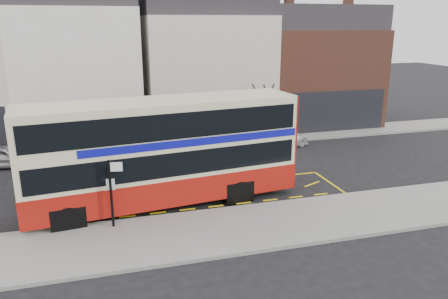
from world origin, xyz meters
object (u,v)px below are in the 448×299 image
object	(u,v)px
bus_stop_post	(112,187)
car_grey	(182,142)
car_white	(278,138)
street_tree_right	(262,90)
double_decker_bus	(164,151)
car_silver	(4,156)

from	to	relation	value
bus_stop_post	car_grey	xyz separation A→B (m)	(4.63, 9.88, -1.12)
bus_stop_post	car_white	bearing A→B (deg)	48.02
car_grey	street_tree_right	bearing A→B (deg)	-79.50
double_decker_bus	bus_stop_post	distance (m)	3.20
car_white	car_silver	bearing A→B (deg)	68.36
car_grey	street_tree_right	size ratio (longest dim) A/B	0.86
double_decker_bus	car_grey	distance (m)	8.37
car_silver	car_white	xyz separation A→B (m)	(16.80, -0.56, 0.00)
car_silver	car_grey	bearing A→B (deg)	-80.90
car_silver	car_grey	world-z (taller)	car_grey
double_decker_bus	car_white	size ratio (longest dim) A/B	2.75
bus_stop_post	car_white	world-z (taller)	bus_stop_post
bus_stop_post	street_tree_right	world-z (taller)	street_tree_right
street_tree_right	car_silver	bearing A→B (deg)	-173.26
car_silver	double_decker_bus	bearing A→B (deg)	-124.72
car_grey	street_tree_right	xyz separation A→B (m)	(6.08, 1.95, 2.76)
double_decker_bus	street_tree_right	distance (m)	12.89
car_silver	street_tree_right	bearing A→B (deg)	-74.19
car_silver	car_white	world-z (taller)	car_white
bus_stop_post	car_silver	size ratio (longest dim) A/B	0.73
car_grey	car_white	xyz separation A→B (m)	(6.36, -0.56, -0.07)
car_silver	street_tree_right	distance (m)	16.87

